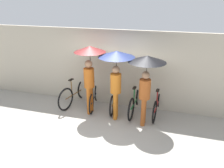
% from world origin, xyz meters
% --- Properties ---
extents(ground_plane, '(30.00, 30.00, 0.00)m').
position_xyz_m(ground_plane, '(0.00, 0.00, 0.00)').
color(ground_plane, '#9E998E').
extents(back_wall, '(10.82, 0.12, 2.58)m').
position_xyz_m(back_wall, '(0.00, 1.71, 1.29)').
color(back_wall, '#B2A893').
rests_on(back_wall, ground).
extents(parked_bicycle_0, '(0.53, 1.81, 0.97)m').
position_xyz_m(parked_bicycle_0, '(-1.41, 1.33, 0.40)').
color(parked_bicycle_0, black).
rests_on(parked_bicycle_0, ground).
extents(parked_bicycle_1, '(0.47, 1.63, 1.08)m').
position_xyz_m(parked_bicycle_1, '(-0.71, 1.31, 0.36)').
color(parked_bicycle_1, black).
rests_on(parked_bicycle_1, ground).
extents(parked_bicycle_2, '(0.44, 1.74, 1.06)m').
position_xyz_m(parked_bicycle_2, '(-0.00, 1.40, 0.36)').
color(parked_bicycle_2, black).
rests_on(parked_bicycle_2, ground).
extents(parked_bicycle_3, '(0.44, 1.81, 1.09)m').
position_xyz_m(parked_bicycle_3, '(0.70, 1.33, 0.38)').
color(parked_bicycle_3, black).
rests_on(parked_bicycle_3, ground).
extents(parked_bicycle_4, '(0.44, 1.76, 0.99)m').
position_xyz_m(parked_bicycle_4, '(1.41, 1.36, 0.36)').
color(parked_bicycle_4, black).
rests_on(parked_bicycle_4, ground).
extents(pedestrian_leading, '(0.97, 0.97, 2.16)m').
position_xyz_m(pedestrian_leading, '(-0.67, 0.94, 1.67)').
color(pedestrian_leading, '#B25619').
rests_on(pedestrian_leading, ground).
extents(pedestrian_center, '(1.07, 1.07, 2.09)m').
position_xyz_m(pedestrian_center, '(0.18, 0.86, 1.67)').
color(pedestrian_center, '#C66B1E').
rests_on(pedestrian_center, ground).
extents(pedestrian_trailing, '(1.05, 1.05, 2.05)m').
position_xyz_m(pedestrian_trailing, '(1.07, 0.74, 1.63)').
color(pedestrian_trailing, '#9E4C1E').
rests_on(pedestrian_trailing, ground).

